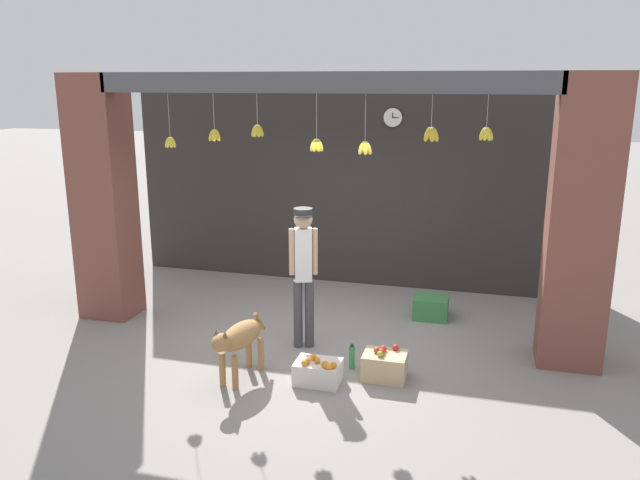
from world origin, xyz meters
name	(u,v)px	position (x,y,z in m)	size (l,w,h in m)	color
ground_plane	(312,344)	(0.00, 0.00, 0.00)	(60.00, 60.00, 0.00)	gray
shop_back_wall	(356,182)	(0.00, 2.58, 1.65)	(7.31, 0.12, 3.29)	#2D2B28
shop_pillar_left	(104,199)	(-3.00, 0.30, 1.65)	(0.70, 0.60, 3.29)	brown
shop_pillar_right	(580,225)	(3.00, 0.30, 1.65)	(0.70, 0.60, 3.29)	brown
storefront_awning	(315,86)	(0.01, 0.12, 3.13)	(5.41, 0.26, 0.94)	#4C4C51
dog	(239,339)	(-0.51, -1.11, 0.48)	(0.40, 0.98, 0.70)	#9E7042
shopkeeper	(303,266)	(-0.08, -0.09, 1.04)	(0.33, 0.31, 1.74)	#424247
fruit_crate_oranges	(318,371)	(0.34, -0.96, 0.13)	(0.49, 0.36, 0.31)	silver
fruit_crate_apples	(385,365)	(1.02, -0.67, 0.15)	(0.47, 0.37, 0.35)	tan
produce_box_green	(431,307)	(1.34, 1.30, 0.15)	(0.47, 0.41, 0.30)	#387A42
water_bottle	(352,357)	(0.62, -0.53, 0.14)	(0.07, 0.07, 0.30)	#38934C
wall_clock	(393,117)	(0.56, 2.51, 2.66)	(0.29, 0.03, 0.29)	black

